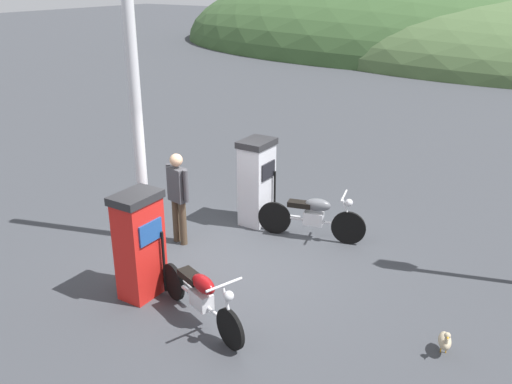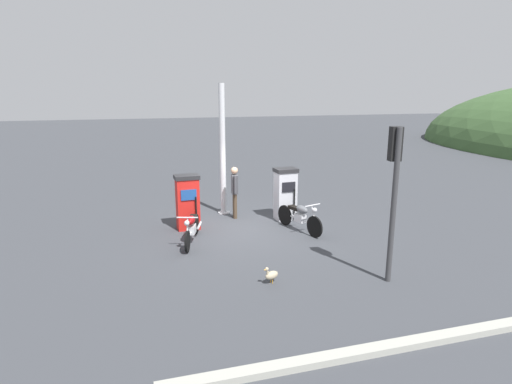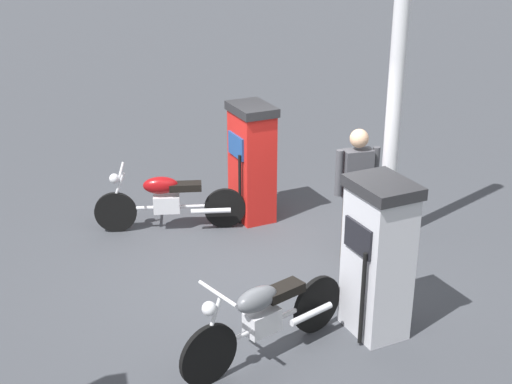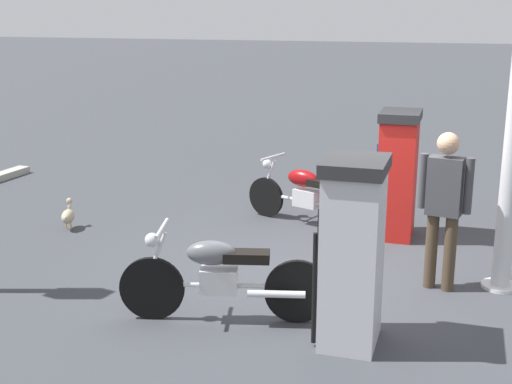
{
  "view_description": "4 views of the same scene",
  "coord_description": "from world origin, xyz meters",
  "px_view_note": "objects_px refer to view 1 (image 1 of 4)",
  "views": [
    {
      "loc": [
        5.08,
        -6.87,
        4.7
      ],
      "look_at": [
        0.28,
        0.36,
        1.24
      ],
      "focal_mm": 38.93,
      "sensor_mm": 36.0,
      "label": 1
    },
    {
      "loc": [
        11.68,
        -3.4,
        4.08
      ],
      "look_at": [
        0.53,
        0.24,
        1.27
      ],
      "focal_mm": 28.97,
      "sensor_mm": 36.0,
      "label": 2
    },
    {
      "loc": [
        3.25,
        6.95,
        4.25
      ],
      "look_at": [
        0.17,
        0.1,
        1.15
      ],
      "focal_mm": 49.2,
      "sensor_mm": 36.0,
      "label": 3
    },
    {
      "loc": [
        -1.53,
        7.32,
        2.95
      ],
      "look_at": [
        0.73,
        0.52,
        1.04
      ],
      "focal_mm": 48.07,
      "sensor_mm": 36.0,
      "label": 4
    }
  ],
  "objects_px": {
    "motorcycle_far_pump": "(313,215)",
    "motorcycle_near_pump": "(201,295)",
    "canopy_support_pole": "(138,129)",
    "fuel_pump_far": "(257,182)",
    "wandering_duck": "(445,340)",
    "attendant_person": "(178,192)",
    "fuel_pump_near": "(140,245)"
  },
  "relations": [
    {
      "from": "attendant_person",
      "to": "canopy_support_pole",
      "type": "bearing_deg",
      "value": -160.14
    },
    {
      "from": "motorcycle_near_pump",
      "to": "attendant_person",
      "type": "relative_size",
      "value": 1.16
    },
    {
      "from": "motorcycle_near_pump",
      "to": "attendant_person",
      "type": "xyz_separation_m",
      "value": [
        -1.93,
        1.77,
        0.54
      ]
    },
    {
      "from": "motorcycle_far_pump",
      "to": "fuel_pump_near",
      "type": "bearing_deg",
      "value": -111.91
    },
    {
      "from": "attendant_person",
      "to": "fuel_pump_near",
      "type": "bearing_deg",
      "value": -67.61
    },
    {
      "from": "canopy_support_pole",
      "to": "motorcycle_near_pump",
      "type": "bearing_deg",
      "value": -30.8
    },
    {
      "from": "motorcycle_near_pump",
      "to": "fuel_pump_near",
      "type": "bearing_deg",
      "value": 175.7
    },
    {
      "from": "motorcycle_far_pump",
      "to": "canopy_support_pole",
      "type": "distance_m",
      "value": 3.54
    },
    {
      "from": "fuel_pump_far",
      "to": "wandering_duck",
      "type": "distance_m",
      "value": 4.86
    },
    {
      "from": "motorcycle_far_pump",
      "to": "canopy_support_pole",
      "type": "xyz_separation_m",
      "value": [
        -2.61,
        -1.73,
        1.64
      ]
    },
    {
      "from": "canopy_support_pole",
      "to": "wandering_duck",
      "type": "bearing_deg",
      "value": -3.12
    },
    {
      "from": "fuel_pump_near",
      "to": "fuel_pump_far",
      "type": "relative_size",
      "value": 0.98
    },
    {
      "from": "fuel_pump_far",
      "to": "canopy_support_pole",
      "type": "relative_size",
      "value": 0.39
    },
    {
      "from": "fuel_pump_far",
      "to": "fuel_pump_near",
      "type": "bearing_deg",
      "value": -90.0
    },
    {
      "from": "motorcycle_far_pump",
      "to": "motorcycle_near_pump",
      "type": "bearing_deg",
      "value": -90.64
    },
    {
      "from": "fuel_pump_far",
      "to": "attendant_person",
      "type": "relative_size",
      "value": 0.99
    },
    {
      "from": "wandering_duck",
      "to": "motorcycle_far_pump",
      "type": "bearing_deg",
      "value": 146.31
    },
    {
      "from": "motorcycle_near_pump",
      "to": "attendant_person",
      "type": "distance_m",
      "value": 2.67
    },
    {
      "from": "motorcycle_far_pump",
      "to": "wandering_duck",
      "type": "relative_size",
      "value": 4.84
    },
    {
      "from": "attendant_person",
      "to": "wandering_duck",
      "type": "bearing_deg",
      "value": -6.15
    },
    {
      "from": "fuel_pump_near",
      "to": "canopy_support_pole",
      "type": "height_order",
      "value": "canopy_support_pole"
    },
    {
      "from": "canopy_support_pole",
      "to": "fuel_pump_near",
      "type": "bearing_deg",
      "value": -47.21
    },
    {
      "from": "motorcycle_near_pump",
      "to": "canopy_support_pole",
      "type": "relative_size",
      "value": 0.45
    },
    {
      "from": "fuel_pump_near",
      "to": "canopy_support_pole",
      "type": "relative_size",
      "value": 0.38
    },
    {
      "from": "fuel_pump_far",
      "to": "attendant_person",
      "type": "distance_m",
      "value": 1.69
    },
    {
      "from": "fuel_pump_near",
      "to": "motorcycle_far_pump",
      "type": "xyz_separation_m",
      "value": [
        1.28,
        3.17,
        -0.38
      ]
    },
    {
      "from": "motorcycle_near_pump",
      "to": "motorcycle_far_pump",
      "type": "relative_size",
      "value": 1.0
    },
    {
      "from": "wandering_duck",
      "to": "attendant_person",
      "type": "bearing_deg",
      "value": 173.85
    },
    {
      "from": "fuel_pump_near",
      "to": "fuel_pump_far",
      "type": "height_order",
      "value": "fuel_pump_far"
    },
    {
      "from": "wandering_duck",
      "to": "canopy_support_pole",
      "type": "height_order",
      "value": "canopy_support_pole"
    },
    {
      "from": "fuel_pump_near",
      "to": "wandering_duck",
      "type": "distance_m",
      "value": 4.53
    },
    {
      "from": "fuel_pump_near",
      "to": "motorcycle_far_pump",
      "type": "distance_m",
      "value": 3.44
    }
  ]
}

